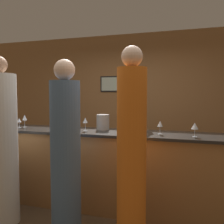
% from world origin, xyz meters
% --- Properties ---
extents(ground_plane, '(14.00, 14.00, 0.00)m').
position_xyz_m(ground_plane, '(0.00, 0.00, 0.00)').
color(ground_plane, '#4C3823').
extents(back_wall, '(8.00, 0.08, 2.80)m').
position_xyz_m(back_wall, '(-0.00, 2.14, 1.40)').
color(back_wall, olive).
rests_on(back_wall, ground_plane).
extents(bar_counter, '(3.33, 0.62, 1.04)m').
position_xyz_m(bar_counter, '(0.00, 0.00, 0.52)').
color(bar_counter, '#996638').
rests_on(bar_counter, ground_plane).
extents(bartender, '(0.32, 0.32, 1.96)m').
position_xyz_m(bartender, '(0.29, 0.74, 0.92)').
color(bartender, '#B2B2B7').
rests_on(bartender, ground_plane).
extents(guest_0, '(0.29, 0.29, 1.98)m').
position_xyz_m(guest_0, '(0.59, -0.78, 0.94)').
color(guest_0, orange).
rests_on(guest_0, ground_plane).
extents(guest_1, '(0.38, 0.38, 1.96)m').
position_xyz_m(guest_1, '(-0.98, -0.75, 0.91)').
color(guest_1, silver).
rests_on(guest_1, ground_plane).
extents(guest_2, '(0.32, 0.32, 1.90)m').
position_xyz_m(guest_2, '(-0.15, -0.72, 0.89)').
color(guest_2, '#4C6B93').
rests_on(guest_2, ground_plane).
extents(wine_bottle_0, '(0.07, 0.07, 0.29)m').
position_xyz_m(wine_bottle_0, '(-0.39, -0.07, 1.16)').
color(wine_bottle_0, '#19381E').
rests_on(wine_bottle_0, bar_counter).
extents(ice_bucket, '(0.17, 0.17, 0.21)m').
position_xyz_m(ice_bucket, '(-0.03, 0.13, 1.14)').
color(ice_bucket, '#9E9993').
rests_on(ice_bucket, bar_counter).
extents(wine_glass_0, '(0.08, 0.08, 0.16)m').
position_xyz_m(wine_glass_0, '(1.18, -0.11, 1.16)').
color(wine_glass_0, silver).
rests_on(wine_glass_0, bar_counter).
extents(wine_glass_1, '(0.06, 0.06, 0.18)m').
position_xyz_m(wine_glass_1, '(-0.21, -0.06, 1.17)').
color(wine_glass_1, silver).
rests_on(wine_glass_1, bar_counter).
extents(wine_glass_3, '(0.07, 0.07, 0.16)m').
position_xyz_m(wine_glass_3, '(0.54, -0.05, 1.16)').
color(wine_glass_3, silver).
rests_on(wine_glass_3, bar_counter).
extents(wine_glass_4, '(0.07, 0.07, 0.18)m').
position_xyz_m(wine_glass_4, '(-1.22, 0.02, 1.18)').
color(wine_glass_4, silver).
rests_on(wine_glass_4, bar_counter).
extents(wine_glass_5, '(0.07, 0.07, 0.16)m').
position_xyz_m(wine_glass_5, '(0.78, -0.04, 1.16)').
color(wine_glass_5, silver).
rests_on(wine_glass_5, bar_counter).
extents(wine_glass_6, '(0.07, 0.07, 0.14)m').
position_xyz_m(wine_glass_6, '(-1.25, -0.07, 1.14)').
color(wine_glass_6, silver).
rests_on(wine_glass_6, bar_counter).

